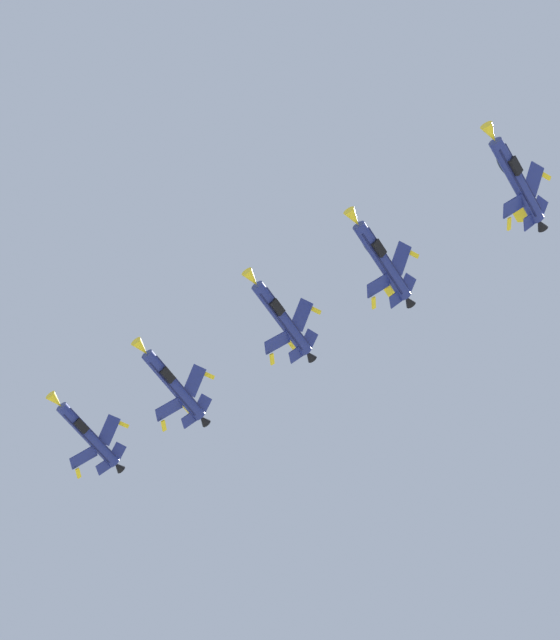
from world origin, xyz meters
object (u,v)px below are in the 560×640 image
Objects in this scene: fighter_jet_left_wing at (381,260)px; fighter_jet_right_outer at (87,434)px; fighter_jet_right_wing at (281,317)px; fighter_jet_left_outer at (173,384)px; fighter_jet_lead at (516,179)px.

fighter_jet_left_wing is 48.81m from fighter_jet_right_outer.
fighter_jet_left_wing is 1.00× the size of fighter_jet_right_outer.
fighter_jet_right_wing is 1.00× the size of fighter_jet_left_outer.
fighter_jet_left_wing is (-16.18, 10.06, -0.37)m from fighter_jet_lead.
fighter_jet_lead is at bearing -179.77° from fighter_jet_left_outer.
fighter_jet_right_outer is at bearing -1.06° from fighter_jet_lead.
fighter_jet_right_outer is at bearing -1.11° from fighter_jet_left_wing.
fighter_jet_lead reaches higher than fighter_jet_left_wing.
fighter_jet_right_outer is (-57.55, 35.95, -0.57)m from fighter_jet_lead.
fighter_jet_right_outer is (-13.47, 9.77, 2.58)m from fighter_jet_left_outer.
fighter_jet_lead is 1.00× the size of fighter_jet_right_wing.
fighter_jet_right_wing is at bearing -178.15° from fighter_jet_left_outer.
fighter_jet_lead is 1.00× the size of fighter_jet_left_outer.
fighter_jet_lead is 1.00× the size of fighter_jet_left_wing.
fighter_jet_lead is 1.00× the size of fighter_jet_right_outer.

